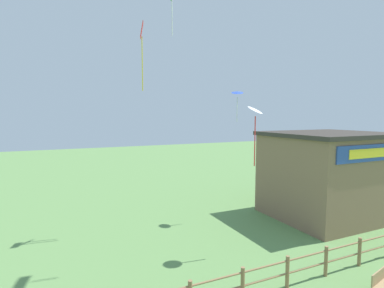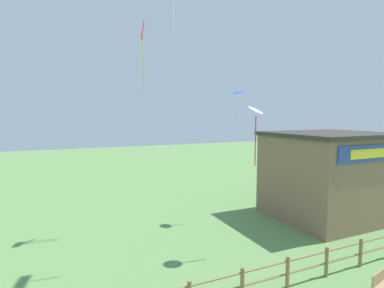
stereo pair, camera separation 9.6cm
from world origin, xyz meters
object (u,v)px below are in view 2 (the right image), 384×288
Objects in this scene: kite_red_diamond at (143,44)px; kite_blue_delta at (238,94)px; seaside_building at (329,175)px; kite_green_diamond at (173,0)px; kite_white_delta at (256,115)px.

kite_blue_delta is at bearing -4.11° from kite_red_diamond.
seaside_building is 3.69× the size of kite_blue_delta.
kite_green_diamond reaches higher than kite_red_diamond.
kite_green_diamond is at bearing 0.24° from kite_red_diamond.
kite_green_diamond reaches higher than seaside_building.
kite_green_diamond reaches higher than kite_blue_delta.
kite_green_diamond is at bearing 165.49° from seaside_building.
seaside_building is at bearing -12.33° from kite_red_diamond.
kite_green_diamond is 1.42× the size of kite_blue_delta.
kite_blue_delta is (3.97, -0.41, -4.93)m from kite_green_diamond.
kite_blue_delta reaches higher than seaside_building.
kite_white_delta is 0.77× the size of kite_red_diamond.
seaside_building is 2.54× the size of kite_white_delta.
kite_blue_delta is at bearing 66.95° from kite_white_delta.
kite_green_diamond reaches higher than kite_white_delta.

